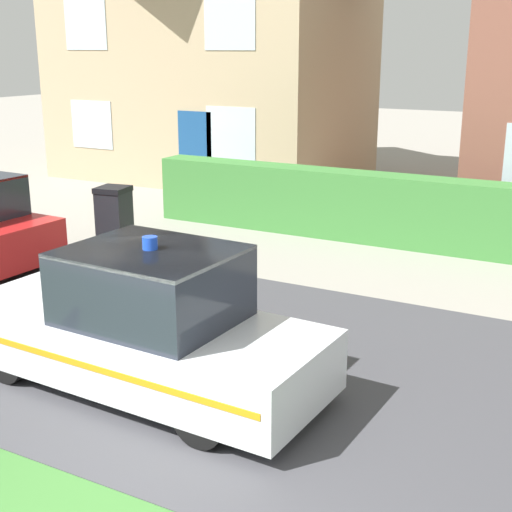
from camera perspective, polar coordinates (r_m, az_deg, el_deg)
road_strip at (r=8.51m, az=2.55°, el=-9.03°), size 28.00×5.71×0.01m
garden_hedge at (r=14.04m, az=8.70°, el=3.89°), size 9.12×0.69×1.33m
police_car at (r=7.93m, az=-9.01°, el=-5.57°), size 4.34×1.79×1.74m
house_left at (r=21.37m, az=-3.39°, el=17.25°), size 8.49×6.02×7.83m
wheelie_bin at (r=13.70m, az=-11.27°, el=3.10°), size 0.63×0.65×1.16m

